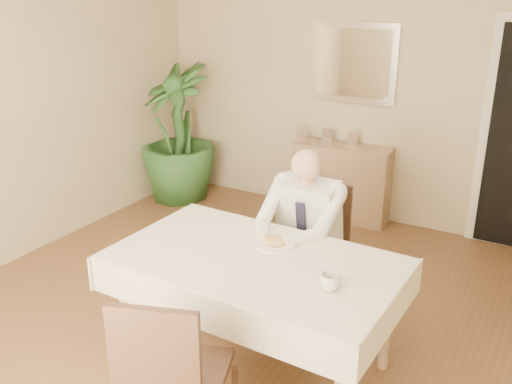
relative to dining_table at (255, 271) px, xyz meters
The scene contains 16 objects.
room 0.71m from the dining_table, 150.41° to the left, with size 5.00×5.02×2.60m.
mirror 2.81m from the dining_table, 99.43° to the left, with size 0.86×0.04×0.76m.
dining_table is the anchor object (origin of this frame).
chair_far 0.90m from the dining_table, 90.00° to the left, with size 0.49×0.49×0.92m.
chair_near 0.86m from the dining_table, 88.39° to the right, with size 0.57×0.58×0.94m.
seated_man 0.59m from the dining_table, 90.00° to the left, with size 0.48×0.72×1.24m.
plate 0.23m from the dining_table, 83.53° to the left, with size 0.26×0.26×0.02m, color white.
food 0.24m from the dining_table, 83.53° to the left, with size 0.14×0.14×0.06m, color olive.
knife 0.20m from the dining_table, 67.14° to the left, with size 0.01×0.01×0.13m, color silver.
fork 0.19m from the dining_table, 96.00° to the left, with size 0.01×0.01×0.13m, color silver.
coffee_mug 0.56m from the dining_table, 12.38° to the right, with size 0.11×0.11×0.09m, color white.
sideboard 2.54m from the dining_table, 99.99° to the left, with size 0.96×0.33×0.77m, color #9A7D54.
photo_frame_left 2.66m from the dining_table, 109.77° to the left, with size 0.10×0.02×0.14m, color silver.
photo_frame_center 2.59m from the dining_table, 103.87° to the left, with size 0.10×0.02×0.14m, color silver.
photo_frame_right 2.55m from the dining_table, 98.14° to the left, with size 0.10×0.02×0.14m, color silver.
potted_palm 3.06m from the dining_table, 136.07° to the left, with size 0.83×0.83×1.48m, color #255021.
Camera 1 is at (1.81, -2.79, 2.32)m, focal length 40.00 mm.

